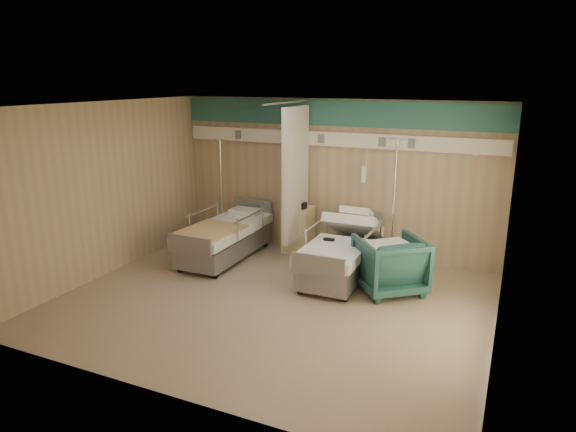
{
  "coord_description": "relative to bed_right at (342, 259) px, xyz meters",
  "views": [
    {
      "loc": [
        3.04,
        -6.18,
        3.16
      ],
      "look_at": [
        -0.03,
        0.6,
        1.14
      ],
      "focal_mm": 32.0,
      "sensor_mm": 36.0,
      "label": 1
    }
  ],
  "objects": [
    {
      "name": "white_cup",
      "position": [
        -1.35,
        1.01,
        0.6
      ],
      "size": [
        0.09,
        0.09,
        0.13
      ],
      "primitive_type": "cylinder",
      "rotation": [
        0.0,
        0.0,
        0.07
      ],
      "color": "white",
      "rests_on": "bedside_cabinet"
    },
    {
      "name": "bed_left",
      "position": [
        -2.2,
        0.0,
        0.0
      ],
      "size": [
        1.0,
        2.16,
        0.63
      ],
      "primitive_type": null,
      "color": "white",
      "rests_on": "ground"
    },
    {
      "name": "call_remote",
      "position": [
        -0.19,
        -0.09,
        0.33
      ],
      "size": [
        0.18,
        0.09,
        0.04
      ],
      "primitive_type": "cube",
      "rotation": [
        0.0,
        0.0,
        0.06
      ],
      "color": "black",
      "rests_on": "bed_right"
    },
    {
      "name": "tan_blanket",
      "position": [
        -2.2,
        -0.46,
        0.33
      ],
      "size": [
        0.94,
        1.15,
        0.04
      ],
      "primitive_type": "cube",
      "rotation": [
        0.0,
        0.0,
        -0.05
      ],
      "color": "tan",
      "rests_on": "bed_left"
    },
    {
      "name": "bedside_cabinet",
      "position": [
        -1.15,
        0.9,
        0.11
      ],
      "size": [
        0.5,
        0.48,
        0.85
      ],
      "primitive_type": "cube",
      "color": "beige",
      "rests_on": "ground"
    },
    {
      "name": "iv_stand_left",
      "position": [
        -2.68,
        0.73,
        0.1
      ],
      "size": [
        0.36,
        0.36,
        2.04
      ],
      "rotation": [
        0.0,
        0.0,
        -0.05
      ],
      "color": "silver",
      "rests_on": "ground"
    },
    {
      "name": "ground",
      "position": [
        -0.6,
        -1.3,
        -0.32
      ],
      "size": [
        6.0,
        5.0,
        0.0
      ],
      "primitive_type": "cube",
      "color": "tan",
      "rests_on": "ground"
    },
    {
      "name": "room_walls",
      "position": [
        -0.63,
        -1.05,
        1.55
      ],
      "size": [
        6.04,
        5.04,
        2.82
      ],
      "color": "tan",
      "rests_on": "ground"
    },
    {
      "name": "bed_right",
      "position": [
        0.0,
        0.0,
        0.0
      ],
      "size": [
        1.0,
        2.16,
        0.63
      ],
      "primitive_type": null,
      "color": "white",
      "rests_on": "ground"
    },
    {
      "name": "iv_stand_right",
      "position": [
        0.62,
        0.81,
        0.14
      ],
      "size": [
        0.39,
        0.39,
        2.21
      ],
      "rotation": [
        0.0,
        0.0,
        -0.25
      ],
      "color": "silver",
      "rests_on": "ground"
    },
    {
      "name": "toiletry_bag",
      "position": [
        -1.09,
        0.85,
        0.59
      ],
      "size": [
        0.23,
        0.16,
        0.12
      ],
      "primitive_type": "cube",
      "rotation": [
        0.0,
        0.0,
        -0.12
      ],
      "color": "black",
      "rests_on": "bedside_cabinet"
    },
    {
      "name": "visitor_armchair",
      "position": [
        0.84,
        -0.23,
        0.12
      ],
      "size": [
        1.31,
        1.32,
        0.86
      ],
      "primitive_type": "imported",
      "rotation": [
        0.0,
        0.0,
        3.82
      ],
      "color": "#1D4A44",
      "rests_on": "ground"
    },
    {
      "name": "waffle_blanket",
      "position": [
        0.83,
        -0.24,
        0.58
      ],
      "size": [
        0.85,
        0.84,
        0.07
      ],
      "primitive_type": "cube",
      "rotation": [
        0.0,
        0.0,
        3.91
      ],
      "color": "white",
      "rests_on": "visitor_armchair"
    }
  ]
}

